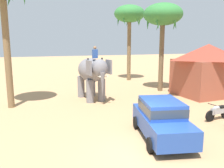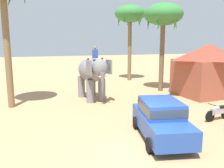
{
  "view_description": "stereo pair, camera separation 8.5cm",
  "coord_description": "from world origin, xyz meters",
  "px_view_note": "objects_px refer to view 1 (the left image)",
  "views": [
    {
      "loc": [
        -3.64,
        -7.34,
        4.23
      ],
      "look_at": [
        0.78,
        6.26,
        1.6
      ],
      "focal_mm": 37.77,
      "sensor_mm": 36.0,
      "label": 1
    },
    {
      "loc": [
        -3.56,
        -7.37,
        4.23
      ],
      "look_at": [
        0.78,
        6.26,
        1.6
      ],
      "focal_mm": 37.77,
      "sensor_mm": 36.0,
      "label": 2
    }
  ],
  "objects_px": {
    "car_sedan_foreground": "(161,118)",
    "palm_tree_near_hut": "(163,17)",
    "palm_tree_left_of_road": "(129,16)",
    "elephant_with_mahout": "(92,73)",
    "motorcycle_far_in_row": "(218,112)",
    "roadside_hut": "(207,68)"
  },
  "relations": [
    {
      "from": "car_sedan_foreground",
      "to": "roadside_hut",
      "type": "bearing_deg",
      "value": 40.03
    },
    {
      "from": "elephant_with_mahout",
      "to": "palm_tree_left_of_road",
      "type": "bearing_deg",
      "value": 51.55
    },
    {
      "from": "car_sedan_foreground",
      "to": "elephant_with_mahout",
      "type": "bearing_deg",
      "value": 99.47
    },
    {
      "from": "motorcycle_far_in_row",
      "to": "palm_tree_left_of_road",
      "type": "xyz_separation_m",
      "value": [
        0.37,
        13.78,
        6.34
      ]
    },
    {
      "from": "elephant_with_mahout",
      "to": "palm_tree_left_of_road",
      "type": "height_order",
      "value": "palm_tree_left_of_road"
    },
    {
      "from": "roadside_hut",
      "to": "palm_tree_left_of_road",
      "type": "bearing_deg",
      "value": 109.98
    },
    {
      "from": "motorcycle_far_in_row",
      "to": "palm_tree_near_hut",
      "type": "relative_size",
      "value": 0.25
    },
    {
      "from": "car_sedan_foreground",
      "to": "motorcycle_far_in_row",
      "type": "relative_size",
      "value": 2.43
    },
    {
      "from": "motorcycle_far_in_row",
      "to": "car_sedan_foreground",
      "type": "bearing_deg",
      "value": -164.0
    },
    {
      "from": "car_sedan_foreground",
      "to": "elephant_with_mahout",
      "type": "height_order",
      "value": "elephant_with_mahout"
    },
    {
      "from": "palm_tree_near_hut",
      "to": "roadside_hut",
      "type": "relative_size",
      "value": 1.38
    },
    {
      "from": "car_sedan_foreground",
      "to": "motorcycle_far_in_row",
      "type": "height_order",
      "value": "car_sedan_foreground"
    },
    {
      "from": "palm_tree_near_hut",
      "to": "palm_tree_left_of_road",
      "type": "xyz_separation_m",
      "value": [
        -0.48,
        6.03,
        0.62
      ]
    },
    {
      "from": "roadside_hut",
      "to": "elephant_with_mahout",
      "type": "bearing_deg",
      "value": 171.97
    },
    {
      "from": "palm_tree_left_of_road",
      "to": "roadside_hut",
      "type": "height_order",
      "value": "palm_tree_left_of_road"
    },
    {
      "from": "car_sedan_foreground",
      "to": "palm_tree_near_hut",
      "type": "relative_size",
      "value": 0.6
    },
    {
      "from": "palm_tree_left_of_road",
      "to": "palm_tree_near_hut",
      "type": "bearing_deg",
      "value": -85.41
    },
    {
      "from": "car_sedan_foreground",
      "to": "roadside_hut",
      "type": "xyz_separation_m",
      "value": [
        7.63,
        6.41,
        1.2
      ]
    },
    {
      "from": "elephant_with_mahout",
      "to": "roadside_hut",
      "type": "xyz_separation_m",
      "value": [
        8.91,
        -1.26,
        0.13
      ]
    },
    {
      "from": "motorcycle_far_in_row",
      "to": "palm_tree_left_of_road",
      "type": "bearing_deg",
      "value": 88.45
    },
    {
      "from": "elephant_with_mahout",
      "to": "motorcycle_far_in_row",
      "type": "height_order",
      "value": "elephant_with_mahout"
    },
    {
      "from": "car_sedan_foreground",
      "to": "palm_tree_near_hut",
      "type": "xyz_separation_m",
      "value": [
        5.01,
        8.94,
        5.25
      ]
    }
  ]
}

